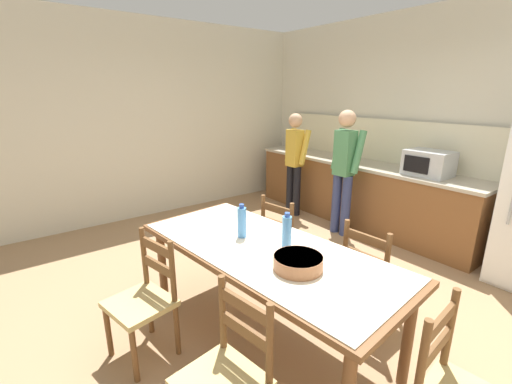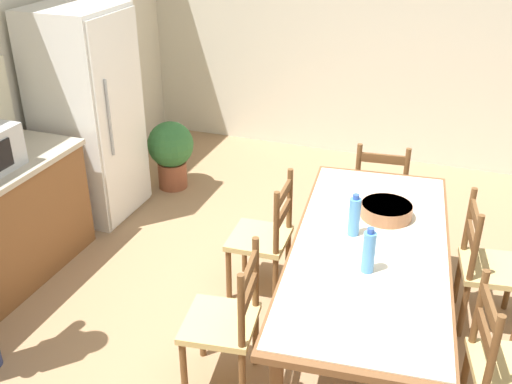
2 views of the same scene
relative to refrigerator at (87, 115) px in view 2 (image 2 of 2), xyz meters
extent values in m
plane|color=#9E7A56|center=(-1.14, -2.19, -0.91)|extent=(8.32, 8.32, 0.00)
cube|color=beige|center=(2.12, -2.19, 0.54)|extent=(0.12, 5.20, 2.90)
cube|color=white|center=(0.00, 0.01, 0.00)|extent=(0.71, 0.68, 1.81)
cube|color=white|center=(0.00, -0.34, 0.00)|extent=(0.68, 0.02, 1.74)
cylinder|color=#A5AAB2|center=(-0.21, -0.36, 0.09)|extent=(0.02, 0.02, 0.63)
cylinder|color=brown|center=(-0.05, -2.87, -0.54)|extent=(0.07, 0.07, 0.73)
cylinder|color=brown|center=(-0.13, -2.17, -0.54)|extent=(0.07, 0.07, 0.73)
cube|color=brown|center=(-1.03, -2.62, -0.16)|extent=(2.18, 1.12, 0.04)
cube|color=beige|center=(-1.03, -2.62, -0.13)|extent=(2.10, 1.08, 0.01)
cylinder|color=#4C8ED6|center=(-1.29, -2.65, -0.01)|extent=(0.07, 0.07, 0.24)
cylinder|color=#2D51B2|center=(-1.29, -2.65, 0.13)|extent=(0.04, 0.04, 0.03)
cylinder|color=#4C8ED6|center=(-0.94, -2.50, -0.01)|extent=(0.07, 0.07, 0.24)
cylinder|color=#2D51B2|center=(-0.94, -2.50, 0.13)|extent=(0.04, 0.04, 0.03)
cylinder|color=#9E6642|center=(-0.66, -2.65, -0.08)|extent=(0.32, 0.32, 0.09)
cylinder|color=#9E6642|center=(-0.66, -2.65, -0.05)|extent=(0.31, 0.31, 0.02)
cylinder|color=brown|center=(-1.43, -1.70, -0.70)|extent=(0.04, 0.04, 0.41)
cylinder|color=brown|center=(-1.79, -1.75, -0.70)|extent=(0.04, 0.04, 0.41)
cylinder|color=brown|center=(-1.38, -2.04, -0.70)|extent=(0.04, 0.04, 0.41)
cylinder|color=brown|center=(-1.74, -2.09, -0.70)|extent=(0.04, 0.04, 0.41)
cube|color=tan|center=(-1.59, -1.89, -0.48)|extent=(0.47, 0.46, 0.04)
cylinder|color=brown|center=(-1.38, -2.04, -0.23)|extent=(0.04, 0.04, 0.46)
cylinder|color=brown|center=(-1.74, -2.09, -0.23)|extent=(0.04, 0.04, 0.46)
cube|color=brown|center=(-1.56, -2.06, -0.10)|extent=(0.36, 0.07, 0.07)
cube|color=brown|center=(-1.56, -2.06, -0.25)|extent=(0.36, 0.07, 0.07)
cylinder|color=brown|center=(-0.28, -3.49, -0.70)|extent=(0.04, 0.04, 0.41)
cylinder|color=brown|center=(-0.68, -3.21, -0.70)|extent=(0.04, 0.04, 0.41)
cylinder|color=brown|center=(-0.33, -3.15, -0.70)|extent=(0.04, 0.04, 0.41)
cube|color=tan|center=(-0.48, -3.35, -0.48)|extent=(0.47, 0.46, 0.04)
cylinder|color=brown|center=(-0.68, -3.21, -0.23)|extent=(0.04, 0.04, 0.46)
cylinder|color=brown|center=(-0.33, -3.15, -0.23)|extent=(0.04, 0.04, 0.46)
cube|color=brown|center=(-0.50, -3.18, -0.10)|extent=(0.36, 0.08, 0.07)
cube|color=brown|center=(-0.50, -3.18, -0.25)|extent=(0.36, 0.08, 0.07)
cylinder|color=brown|center=(-1.28, -3.25, -0.70)|extent=(0.04, 0.04, 0.41)
cube|color=tan|center=(-1.42, -3.45, -0.48)|extent=(0.49, 0.48, 0.04)
cylinder|color=brown|center=(-1.63, -3.32, -0.23)|extent=(0.04, 0.04, 0.46)
cylinder|color=brown|center=(-1.28, -3.25, -0.23)|extent=(0.04, 0.04, 0.46)
cube|color=brown|center=(-1.45, -3.28, -0.10)|extent=(0.36, 0.10, 0.07)
cube|color=brown|center=(-1.45, -3.28, -0.25)|extent=(0.36, 0.10, 0.07)
cylinder|color=brown|center=(0.53, -2.63, -0.70)|extent=(0.04, 0.04, 0.41)
cylinder|color=brown|center=(0.49, -2.28, -0.70)|extent=(0.04, 0.04, 0.41)
cylinder|color=brown|center=(0.19, -2.67, -0.70)|extent=(0.04, 0.04, 0.41)
cylinder|color=brown|center=(0.15, -2.31, -0.70)|extent=(0.04, 0.04, 0.41)
cube|color=tan|center=(0.34, -2.47, -0.48)|extent=(0.44, 0.46, 0.04)
cylinder|color=brown|center=(0.19, -2.67, -0.23)|extent=(0.04, 0.04, 0.46)
cylinder|color=brown|center=(0.15, -2.31, -0.23)|extent=(0.04, 0.04, 0.46)
cube|color=brown|center=(0.17, -2.49, -0.10)|extent=(0.06, 0.36, 0.07)
cube|color=brown|center=(0.17, -2.49, -0.25)|extent=(0.06, 0.36, 0.07)
cylinder|color=brown|center=(-0.48, -1.61, -0.70)|extent=(0.04, 0.04, 0.41)
cylinder|color=brown|center=(-0.84, -1.63, -0.70)|extent=(0.04, 0.04, 0.41)
cylinder|color=brown|center=(-0.46, -1.95, -0.70)|extent=(0.04, 0.04, 0.41)
cylinder|color=brown|center=(-0.82, -1.97, -0.70)|extent=(0.04, 0.04, 0.41)
cube|color=tan|center=(-0.65, -1.79, -0.48)|extent=(0.44, 0.42, 0.04)
cylinder|color=brown|center=(-0.46, -1.95, -0.23)|extent=(0.04, 0.04, 0.46)
cylinder|color=brown|center=(-0.82, -1.97, -0.23)|extent=(0.04, 0.04, 0.46)
cube|color=brown|center=(-0.64, -1.96, -0.10)|extent=(0.36, 0.04, 0.07)
cube|color=brown|center=(-0.64, -1.96, -0.25)|extent=(0.36, 0.04, 0.07)
cylinder|color=brown|center=(0.64, -0.43, -0.78)|extent=(0.28, 0.28, 0.26)
sphere|color=#337038|center=(0.64, -0.43, -0.46)|extent=(0.44, 0.44, 0.44)
camera|label=1|loc=(0.76, -4.05, 0.97)|focal=24.00mm
camera|label=2|loc=(-4.04, -3.01, 1.75)|focal=42.00mm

